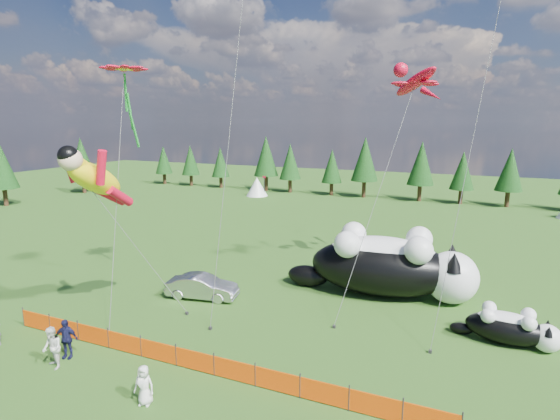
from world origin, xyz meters
name	(u,v)px	position (x,y,z in m)	size (l,w,h in m)	color
ground	(229,340)	(0.00, 0.00, 0.00)	(160.00, 160.00, 0.00)	#0B3309
safety_fence	(195,360)	(0.00, -3.00, 0.50)	(22.06, 0.06, 1.10)	#262626
tree_line	(386,171)	(0.00, 45.00, 4.00)	(90.00, 4.00, 8.00)	black
festival_tents	(468,200)	(11.00, 40.00, 1.40)	(50.00, 3.20, 2.80)	white
cat_large	(390,264)	(6.46, 9.20, 2.06)	(12.03, 5.01, 4.34)	black
cat_small	(511,327)	(13.12, 5.25, 0.87)	(5.08, 2.10, 1.83)	black
car	(202,287)	(-4.24, 4.12, 0.74)	(1.57, 4.49, 1.48)	#B7B6BB
spectator_b	(52,348)	(-6.00, -5.32, 0.97)	(0.95, 0.56, 1.95)	white
spectator_c	(66,339)	(-6.17, -4.41, 0.96)	(1.12, 0.57, 1.92)	#16173C
spectator_e	(144,385)	(-0.48, -5.75, 0.82)	(0.80, 0.52, 1.63)	white
superhero_kite	(95,179)	(-6.53, -1.52, 8.12)	(5.11, 5.67, 10.57)	yellow
gecko_kite	(415,82)	(7.13, 11.26, 13.31)	(5.84, 10.97, 15.53)	red
flower_kite	(124,72)	(-7.63, 2.26, 13.67)	(4.00, 6.66, 14.77)	red
diamond_kite_a	(242,3)	(-1.42, 4.79, 17.24)	(0.79, 4.94, 19.23)	#0C56B6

